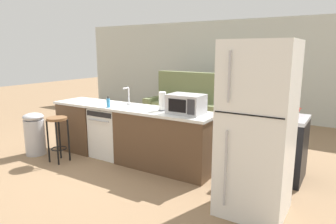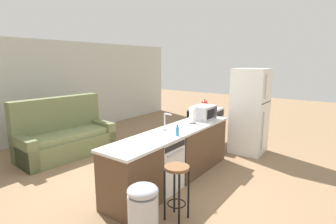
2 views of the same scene
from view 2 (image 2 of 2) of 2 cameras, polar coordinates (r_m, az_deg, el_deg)
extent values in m
plane|color=#896B4C|center=(4.65, 0.22, -15.15)|extent=(24.00, 24.00, 0.00)
cube|color=beige|center=(7.62, -25.07, 4.33)|extent=(10.00, 0.06, 2.60)
cube|color=brown|center=(3.83, -8.09, -14.20)|extent=(0.75, 0.62, 0.86)
cube|color=brown|center=(5.13, 5.62, -7.45)|extent=(1.55, 0.62, 0.86)
cube|color=silver|center=(4.46, 1.35, -4.24)|extent=(2.94, 0.66, 0.04)
cube|color=black|center=(4.75, 1.30, -14.06)|extent=(2.86, 0.56, 0.08)
cube|color=white|center=(4.30, -1.75, -11.31)|extent=(0.58, 0.58, 0.84)
cube|color=black|center=(4.01, 1.61, -7.49)|extent=(0.52, 0.01, 0.08)
cylinder|color=#B2B2B7|center=(4.03, 1.77, -8.87)|extent=(0.44, 0.02, 0.02)
cube|color=black|center=(6.68, 8.11, -3.19)|extent=(0.76, 0.64, 0.85)
cube|color=black|center=(6.53, 10.66, -3.22)|extent=(0.53, 0.01, 0.43)
cylinder|color=silver|center=(6.47, 10.92, -1.28)|extent=(0.61, 0.03, 0.03)
cube|color=#A8AAB2|center=(6.58, 8.22, 0.61)|extent=(0.76, 0.64, 0.05)
torus|color=black|center=(6.37, 8.53, 0.43)|extent=(0.16, 0.16, 0.01)
torus|color=black|center=(6.67, 9.88, 0.87)|extent=(0.16, 0.16, 0.01)
torus|color=black|center=(6.49, 6.52, 0.67)|extent=(0.16, 0.16, 0.01)
torus|color=black|center=(6.78, 7.93, 1.09)|extent=(0.16, 0.16, 0.01)
cube|color=white|center=(6.15, 17.35, 0.17)|extent=(0.72, 0.70, 1.90)
cylinder|color=#B2B2B7|center=(5.78, 20.55, 5.19)|extent=(0.02, 0.02, 0.50)
cylinder|color=#B2B2B7|center=(5.94, 19.93, -3.93)|extent=(0.02, 0.02, 0.82)
cube|color=black|center=(6.01, 20.67, 1.93)|extent=(0.68, 0.01, 0.01)
cube|color=#B7B7BC|center=(5.29, 7.71, -0.11)|extent=(0.50, 0.36, 0.28)
cube|color=black|center=(5.17, 9.28, -0.42)|extent=(0.27, 0.01, 0.18)
cube|color=#2D2D33|center=(5.36, 10.31, -0.05)|extent=(0.11, 0.01, 0.21)
cylinder|color=silver|center=(4.43, -0.73, -3.86)|extent=(0.07, 0.07, 0.03)
cylinder|color=silver|center=(4.39, -0.73, -2.03)|extent=(0.02, 0.02, 0.26)
cylinder|color=silver|center=(4.33, 0.01, -0.48)|extent=(0.02, 0.14, 0.02)
cylinder|color=#4C4C51|center=(4.97, 5.27, -2.36)|extent=(0.14, 0.14, 0.01)
cylinder|color=white|center=(4.94, 5.30, -0.77)|extent=(0.11, 0.11, 0.27)
cylinder|color=#338CCC|center=(4.11, 2.03, -4.25)|extent=(0.06, 0.06, 0.14)
cylinder|color=black|center=(4.09, 2.03, -3.06)|extent=(0.02, 0.02, 0.04)
sphere|color=red|center=(6.77, 7.94, 1.85)|extent=(0.17, 0.17, 0.17)
sphere|color=black|center=(6.75, 7.96, 2.64)|extent=(0.03, 0.03, 0.03)
cone|color=red|center=(6.83, 8.26, 2.07)|extent=(0.08, 0.04, 0.06)
cylinder|color=brown|center=(3.41, 1.93, -12.01)|extent=(0.32, 0.32, 0.04)
cylinder|color=black|center=(3.43, 2.43, -18.72)|extent=(0.03, 0.03, 0.70)
cylinder|color=black|center=(3.60, 4.48, -17.24)|extent=(0.03, 0.03, 0.70)
cylinder|color=black|center=(3.55, -0.74, -17.69)|extent=(0.03, 0.03, 0.70)
cylinder|color=black|center=(3.71, 1.40, -16.33)|extent=(0.03, 0.03, 0.70)
torus|color=black|center=(3.63, 1.88, -19.28)|extent=(0.25, 0.25, 0.02)
cylinder|color=#B7B7BC|center=(3.16, -5.40, -22.50)|extent=(0.34, 0.34, 0.62)
ellipsoid|color=#B7B7BC|center=(2.98, -5.53, -16.72)|extent=(0.35, 0.35, 0.14)
cube|color=#667047|center=(6.22, -21.03, -6.96)|extent=(2.06, 1.04, 0.42)
cube|color=#667047|center=(6.39, -22.75, -2.66)|extent=(2.01, 0.39, 1.27)
cube|color=#667047|center=(5.84, -28.87, -7.76)|extent=(0.27, 0.91, 0.62)
cube|color=#667047|center=(6.65, -14.32, -4.51)|extent=(0.27, 0.91, 0.62)
cube|color=#7D8959|center=(5.87, -25.66, -5.63)|extent=(0.60, 0.67, 0.12)
cube|color=#7D8959|center=(6.10, -20.97, -4.65)|extent=(0.60, 0.67, 0.12)
cube|color=#7D8959|center=(6.38, -16.67, -3.72)|extent=(0.60, 0.67, 0.12)
camera|label=1|loc=(6.71, 46.96, 5.24)|focal=32.00mm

